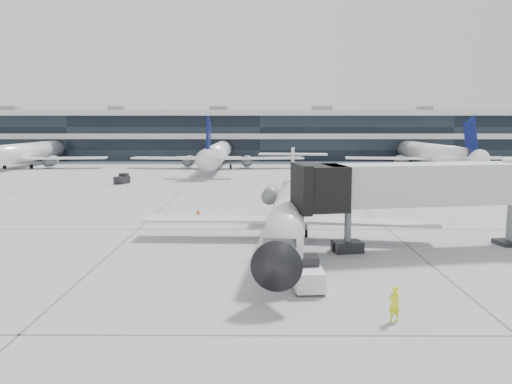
{
  "coord_description": "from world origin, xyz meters",
  "views": [
    {
      "loc": [
        -0.38,
        -38.97,
        8.45
      ],
      "look_at": [
        -0.57,
        3.09,
        2.6
      ],
      "focal_mm": 35.0,
      "sensor_mm": 36.0,
      "label": 1
    }
  ],
  "objects_px": {
    "jet_bridge": "(445,185)",
    "baggage_tug": "(307,275)",
    "regional_jet": "(288,211)",
    "ramp_worker": "(394,304)"
  },
  "relations": [
    {
      "from": "baggage_tug",
      "to": "regional_jet",
      "type": "bearing_deg",
      "value": 87.8
    },
    {
      "from": "jet_bridge",
      "to": "baggage_tug",
      "type": "distance_m",
      "value": 13.63
    },
    {
      "from": "jet_bridge",
      "to": "ramp_worker",
      "type": "height_order",
      "value": "jet_bridge"
    },
    {
      "from": "regional_jet",
      "to": "baggage_tug",
      "type": "height_order",
      "value": "regional_jet"
    },
    {
      "from": "jet_bridge",
      "to": "regional_jet",
      "type": "bearing_deg",
      "value": 158.01
    },
    {
      "from": "jet_bridge",
      "to": "ramp_worker",
      "type": "relative_size",
      "value": 11.67
    },
    {
      "from": "regional_jet",
      "to": "ramp_worker",
      "type": "height_order",
      "value": "regional_jet"
    },
    {
      "from": "regional_jet",
      "to": "ramp_worker",
      "type": "xyz_separation_m",
      "value": [
        3.64,
        -15.1,
        -1.3
      ]
    },
    {
      "from": "jet_bridge",
      "to": "baggage_tug",
      "type": "xyz_separation_m",
      "value": [
        -9.99,
        -8.53,
        -3.64
      ]
    },
    {
      "from": "jet_bridge",
      "to": "ramp_worker",
      "type": "bearing_deg",
      "value": -127.21
    }
  ]
}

